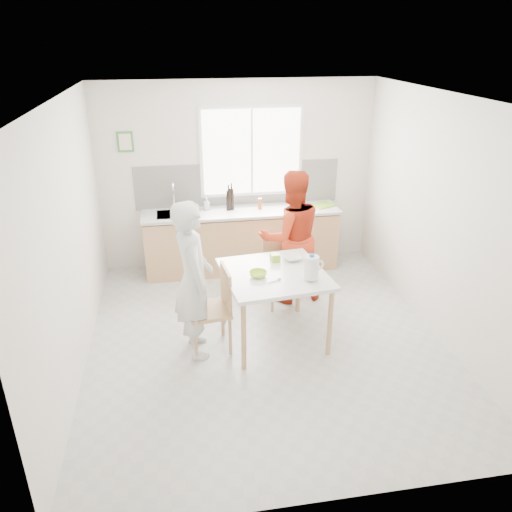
{
  "coord_description": "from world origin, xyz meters",
  "views": [
    {
      "loc": [
        -0.92,
        -4.83,
        3.26
      ],
      "look_at": [
        -0.08,
        0.2,
        0.98
      ],
      "focal_mm": 35.0,
      "sensor_mm": 36.0,
      "label": 1
    }
  ],
  "objects_px": {
    "chair_far": "(280,266)",
    "bowl_white": "(292,258)",
    "chair_left": "(215,306)",
    "person_white": "(193,280)",
    "dining_table": "(274,279)",
    "wine_bottle_b": "(229,200)",
    "wine_bottle_a": "(232,199)",
    "person_red": "(291,237)",
    "milk_jug": "(312,267)",
    "bowl_green": "(258,274)"
  },
  "relations": [
    {
      "from": "chair_left",
      "to": "chair_far",
      "type": "xyz_separation_m",
      "value": [
        0.93,
        0.93,
        -0.03
      ]
    },
    {
      "from": "person_red",
      "to": "bowl_white",
      "type": "height_order",
      "value": "person_red"
    },
    {
      "from": "chair_far",
      "to": "person_red",
      "type": "relative_size",
      "value": 0.52
    },
    {
      "from": "milk_jug",
      "to": "wine_bottle_b",
      "type": "xyz_separation_m",
      "value": [
        -0.62,
        2.22,
        0.08
      ]
    },
    {
      "from": "bowl_white",
      "to": "wine_bottle_b",
      "type": "xyz_separation_m",
      "value": [
        -0.54,
        1.69,
        0.2
      ]
    },
    {
      "from": "person_red",
      "to": "wine_bottle_a",
      "type": "xyz_separation_m",
      "value": [
        -0.63,
        1.08,
        0.21
      ]
    },
    {
      "from": "chair_left",
      "to": "bowl_green",
      "type": "distance_m",
      "value": 0.59
    },
    {
      "from": "bowl_green",
      "to": "milk_jug",
      "type": "height_order",
      "value": "milk_jug"
    },
    {
      "from": "wine_bottle_b",
      "to": "wine_bottle_a",
      "type": "bearing_deg",
      "value": 23.58
    },
    {
      "from": "milk_jug",
      "to": "wine_bottle_a",
      "type": "xyz_separation_m",
      "value": [
        -0.58,
        2.24,
        0.09
      ]
    },
    {
      "from": "dining_table",
      "to": "person_red",
      "type": "distance_m",
      "value": 1.01
    },
    {
      "from": "person_white",
      "to": "person_red",
      "type": "distance_m",
      "value": 1.65
    },
    {
      "from": "chair_far",
      "to": "bowl_white",
      "type": "distance_m",
      "value": 0.68
    },
    {
      "from": "person_red",
      "to": "person_white",
      "type": "bearing_deg",
      "value": 31.68
    },
    {
      "from": "milk_jug",
      "to": "wine_bottle_a",
      "type": "distance_m",
      "value": 2.31
    },
    {
      "from": "bowl_white",
      "to": "milk_jug",
      "type": "height_order",
      "value": "milk_jug"
    },
    {
      "from": "person_white",
      "to": "wine_bottle_a",
      "type": "distance_m",
      "value": 2.21
    },
    {
      "from": "chair_left",
      "to": "milk_jug",
      "type": "height_order",
      "value": "milk_jug"
    },
    {
      "from": "bowl_white",
      "to": "milk_jug",
      "type": "xyz_separation_m",
      "value": [
        0.08,
        -0.52,
        0.12
      ]
    },
    {
      "from": "dining_table",
      "to": "wine_bottle_b",
      "type": "height_order",
      "value": "wine_bottle_b"
    },
    {
      "from": "dining_table",
      "to": "wine_bottle_b",
      "type": "bearing_deg",
      "value": 97.8
    },
    {
      "from": "chair_left",
      "to": "person_red",
      "type": "xyz_separation_m",
      "value": [
        1.08,
        1.0,
        0.34
      ]
    },
    {
      "from": "chair_left",
      "to": "wine_bottle_a",
      "type": "relative_size",
      "value": 3.01
    },
    {
      "from": "chair_left",
      "to": "person_white",
      "type": "relative_size",
      "value": 0.55
    },
    {
      "from": "chair_left",
      "to": "wine_bottle_a",
      "type": "height_order",
      "value": "wine_bottle_a"
    },
    {
      "from": "person_white",
      "to": "bowl_white",
      "type": "relative_size",
      "value": 8.2
    },
    {
      "from": "chair_far",
      "to": "person_white",
      "type": "relative_size",
      "value": 0.52
    },
    {
      "from": "chair_left",
      "to": "bowl_green",
      "type": "bearing_deg",
      "value": 84.02
    },
    {
      "from": "chair_left",
      "to": "wine_bottle_a",
      "type": "distance_m",
      "value": 2.19
    },
    {
      "from": "chair_far",
      "to": "bowl_white",
      "type": "height_order",
      "value": "chair_far"
    },
    {
      "from": "dining_table",
      "to": "person_white",
      "type": "xyz_separation_m",
      "value": [
        -0.89,
        -0.1,
        0.12
      ]
    },
    {
      "from": "person_white",
      "to": "milk_jug",
      "type": "height_order",
      "value": "person_white"
    },
    {
      "from": "bowl_green",
      "to": "bowl_white",
      "type": "height_order",
      "value": "bowl_green"
    },
    {
      "from": "wine_bottle_a",
      "to": "wine_bottle_b",
      "type": "xyz_separation_m",
      "value": [
        -0.05,
        -0.02,
        -0.01
      ]
    },
    {
      "from": "chair_left",
      "to": "person_white",
      "type": "height_order",
      "value": "person_white"
    },
    {
      "from": "chair_far",
      "to": "milk_jug",
      "type": "relative_size",
      "value": 3.26
    },
    {
      "from": "milk_jug",
      "to": "chair_left",
      "type": "bearing_deg",
      "value": 164.35
    },
    {
      "from": "dining_table",
      "to": "chair_far",
      "type": "height_order",
      "value": "chair_far"
    },
    {
      "from": "chair_left",
      "to": "bowl_white",
      "type": "height_order",
      "value": "chair_left"
    },
    {
      "from": "chair_far",
      "to": "person_white",
      "type": "bearing_deg",
      "value": -146.75
    },
    {
      "from": "dining_table",
      "to": "bowl_white",
      "type": "height_order",
      "value": "bowl_white"
    },
    {
      "from": "wine_bottle_a",
      "to": "dining_table",
      "type": "bearing_deg",
      "value": -83.56
    },
    {
      "from": "chair_left",
      "to": "bowl_green",
      "type": "xyz_separation_m",
      "value": [
        0.48,
        0.01,
        0.34
      ]
    },
    {
      "from": "chair_left",
      "to": "dining_table",
      "type": "bearing_deg",
      "value": 90.0
    },
    {
      "from": "chair_far",
      "to": "milk_jug",
      "type": "height_order",
      "value": "milk_jug"
    },
    {
      "from": "wine_bottle_b",
      "to": "milk_jug",
      "type": "bearing_deg",
      "value": -74.25
    },
    {
      "from": "bowl_green",
      "to": "milk_jug",
      "type": "bearing_deg",
      "value": -17.15
    },
    {
      "from": "person_red",
      "to": "wine_bottle_a",
      "type": "height_order",
      "value": "person_red"
    },
    {
      "from": "wine_bottle_a",
      "to": "person_red",
      "type": "bearing_deg",
      "value": -59.72
    },
    {
      "from": "chair_left",
      "to": "milk_jug",
      "type": "bearing_deg",
      "value": 74.35
    }
  ]
}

